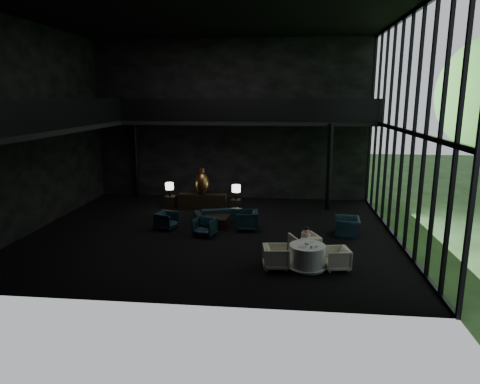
# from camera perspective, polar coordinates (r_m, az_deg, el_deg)

# --- Properties ---
(floor) EXTENTS (14.00, 12.00, 0.02)m
(floor) POSITION_cam_1_polar(r_m,az_deg,el_deg) (16.83, -3.71, -5.36)
(floor) COLOR black
(floor) RESTS_ON ground
(ceiling) EXTENTS (14.00, 12.00, 0.02)m
(ceiling) POSITION_cam_1_polar(r_m,az_deg,el_deg) (16.27, -4.14, 22.55)
(ceiling) COLOR black
(ceiling) RESTS_ON ground
(wall_back) EXTENTS (14.00, 0.04, 8.00)m
(wall_back) POSITION_cam_1_polar(r_m,az_deg,el_deg) (21.98, -1.19, 9.50)
(wall_back) COLOR black
(wall_back) RESTS_ON ground
(wall_front) EXTENTS (14.00, 0.04, 8.00)m
(wall_front) POSITION_cam_1_polar(r_m,az_deg,el_deg) (10.23, -9.72, 5.82)
(wall_front) COLOR black
(wall_front) RESTS_ON ground
(wall_left) EXTENTS (0.04, 12.00, 8.00)m
(wall_left) POSITION_cam_1_polar(r_m,az_deg,el_deg) (18.59, -25.89, 7.71)
(wall_left) COLOR black
(wall_left) RESTS_ON ground
(curtain_wall) EXTENTS (0.20, 12.00, 8.00)m
(curtain_wall) POSITION_cam_1_polar(r_m,az_deg,el_deg) (16.36, 21.05, 7.63)
(curtain_wall) COLOR black
(curtain_wall) RESTS_ON ground
(mezzanine_left) EXTENTS (2.00, 12.00, 0.25)m
(mezzanine_left) POSITION_cam_1_polar(r_m,az_deg,el_deg) (18.09, -23.18, 7.85)
(mezzanine_left) COLOR black
(mezzanine_left) RESTS_ON wall_left
(mezzanine_back) EXTENTS (12.00, 2.00, 0.25)m
(mezzanine_back) POSITION_cam_1_polar(r_m,az_deg,el_deg) (20.89, 1.22, 9.34)
(mezzanine_back) COLOR black
(mezzanine_back) RESTS_ON wall_back
(railing_left) EXTENTS (0.06, 12.00, 1.00)m
(railing_left) POSITION_cam_1_polar(r_m,az_deg,el_deg) (17.59, -20.46, 9.93)
(railing_left) COLOR black
(railing_left) RESTS_ON mezzanine_left
(railing_back) EXTENTS (12.00, 0.06, 1.00)m
(railing_back) POSITION_cam_1_polar(r_m,az_deg,el_deg) (19.86, 0.97, 10.91)
(railing_back) COLOR black
(railing_back) RESTS_ON mezzanine_back
(column_nw) EXTENTS (0.24, 0.24, 4.00)m
(column_nw) POSITION_cam_1_polar(r_m,az_deg,el_deg) (23.06, -13.72, 4.30)
(column_nw) COLOR black
(column_nw) RESTS_ON floor
(column_ne) EXTENTS (0.24, 0.24, 4.00)m
(column_ne) POSITION_cam_1_polar(r_m,az_deg,el_deg) (20.13, 11.80, 3.23)
(column_ne) COLOR black
(column_ne) RESTS_ON floor
(console) EXTENTS (2.24, 0.51, 0.71)m
(console) POSITION_cam_1_polar(r_m,az_deg,el_deg) (20.27, -4.99, -1.23)
(console) COLOR black
(console) RESTS_ON floor
(bronze_urn) EXTENTS (0.66, 0.66, 1.22)m
(bronze_urn) POSITION_cam_1_polar(r_m,az_deg,el_deg) (20.06, -5.05, 1.19)
(bronze_urn) COLOR #B46B31
(bronze_urn) RESTS_ON console
(side_table_left) EXTENTS (0.49, 0.49, 0.54)m
(side_table_left) POSITION_cam_1_polar(r_m,az_deg,el_deg) (20.76, -9.26, -1.26)
(side_table_left) COLOR black
(side_table_left) RESTS_ON floor
(table_lamp_left) EXTENTS (0.39, 0.39, 0.66)m
(table_lamp_left) POSITION_cam_1_polar(r_m,az_deg,el_deg) (20.53, -9.39, 0.70)
(table_lamp_left) COLOR black
(table_lamp_left) RESTS_ON side_table_left
(side_table_right) EXTENTS (0.46, 0.46, 0.50)m
(side_table_right) POSITION_cam_1_polar(r_m,az_deg,el_deg) (19.99, -0.51, -1.68)
(side_table_right) COLOR black
(side_table_right) RESTS_ON floor
(table_lamp_right) EXTENTS (0.40, 0.40, 0.68)m
(table_lamp_right) POSITION_cam_1_polar(r_m,az_deg,el_deg) (19.84, -0.51, 0.39)
(table_lamp_right) COLOR black
(table_lamp_right) RESTS_ON side_table_right
(sofa) EXTENTS (2.23, 1.29, 0.84)m
(sofa) POSITION_cam_1_polar(r_m,az_deg,el_deg) (18.17, -2.70, -2.61)
(sofa) COLOR black
(sofa) RESTS_ON floor
(lounge_armchair_west) EXTENTS (0.85, 0.88, 0.75)m
(lounge_armchair_west) POSITION_cam_1_polar(r_m,az_deg,el_deg) (17.33, -9.79, -3.70)
(lounge_armchair_west) COLOR #152633
(lounge_armchair_west) RESTS_ON floor
(lounge_armchair_east) EXTENTS (0.94, 0.99, 0.94)m
(lounge_armchair_east) POSITION_cam_1_polar(r_m,az_deg,el_deg) (16.96, 0.95, -3.53)
(lounge_armchair_east) COLOR black
(lounge_armchair_east) RESTS_ON floor
(lounge_armchair_south) EXTENTS (0.91, 0.87, 0.77)m
(lounge_armchair_south) POSITION_cam_1_polar(r_m,az_deg,el_deg) (16.30, -4.71, -4.56)
(lounge_armchair_south) COLOR black
(lounge_armchair_south) RESTS_ON floor
(window_armchair) EXTENTS (0.73, 1.05, 0.87)m
(window_armchair) POSITION_cam_1_polar(r_m,az_deg,el_deg) (16.85, 14.10, -4.16)
(window_armchair) COLOR #0F2B3C
(window_armchair) RESTS_ON floor
(coffee_table) EXTENTS (1.08, 1.08, 0.44)m
(coffee_table) POSITION_cam_1_polar(r_m,az_deg,el_deg) (17.43, -3.15, -3.96)
(coffee_table) COLOR black
(coffee_table) RESTS_ON floor
(dining_table) EXTENTS (1.26, 1.26, 0.75)m
(dining_table) POSITION_cam_1_polar(r_m,az_deg,el_deg) (13.44, 8.93, -8.71)
(dining_table) COLOR white
(dining_table) RESTS_ON floor
(dining_chair_north) EXTENTS (1.20, 1.17, 0.96)m
(dining_chair_north) POSITION_cam_1_polar(r_m,az_deg,el_deg) (14.27, 8.61, -6.77)
(dining_chair_north) COLOR white
(dining_chair_north) RESTS_ON floor
(dining_chair_east) EXTENTS (0.77, 0.81, 0.72)m
(dining_chair_east) POSITION_cam_1_polar(r_m,az_deg,el_deg) (13.54, 12.74, -8.58)
(dining_chair_east) COLOR silver
(dining_chair_east) RESTS_ON floor
(dining_chair_west) EXTENTS (0.83, 0.87, 0.81)m
(dining_chair_west) POSITION_cam_1_polar(r_m,az_deg,el_deg) (13.32, 4.84, -8.46)
(dining_chair_west) COLOR white
(dining_chair_west) RESTS_ON floor
(child) EXTENTS (0.29, 0.29, 0.63)m
(child) POSITION_cam_1_polar(r_m,az_deg,el_deg) (14.14, 8.76, -5.76)
(child) COLOR pink
(child) RESTS_ON dining_chair_north
(plate_a) EXTENTS (0.25, 0.25, 0.02)m
(plate_a) POSITION_cam_1_polar(r_m,az_deg,el_deg) (13.13, 8.29, -7.22)
(plate_a) COLOR white
(plate_a) RESTS_ON dining_table
(plate_b) EXTENTS (0.27, 0.27, 0.01)m
(plate_b) POSITION_cam_1_polar(r_m,az_deg,el_deg) (13.57, 9.49, -6.59)
(plate_b) COLOR white
(plate_b) RESTS_ON dining_table
(saucer) EXTENTS (0.20, 0.20, 0.01)m
(saucer) POSITION_cam_1_polar(r_m,az_deg,el_deg) (13.23, 10.17, -7.14)
(saucer) COLOR white
(saucer) RESTS_ON dining_table
(coffee_cup) EXTENTS (0.09, 0.09, 0.06)m
(coffee_cup) POSITION_cam_1_polar(r_m,az_deg,el_deg) (13.14, 10.16, -7.12)
(coffee_cup) COLOR white
(coffee_cup) RESTS_ON saucer
(cereal_bowl) EXTENTS (0.15, 0.15, 0.08)m
(cereal_bowl) POSITION_cam_1_polar(r_m,az_deg,el_deg) (13.35, 8.94, -6.77)
(cereal_bowl) COLOR white
(cereal_bowl) RESTS_ON dining_table
(cream_pot) EXTENTS (0.08, 0.08, 0.08)m
(cream_pot) POSITION_cam_1_polar(r_m,az_deg,el_deg) (13.03, 9.49, -7.27)
(cream_pot) COLOR #99999E
(cream_pot) RESTS_ON dining_table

